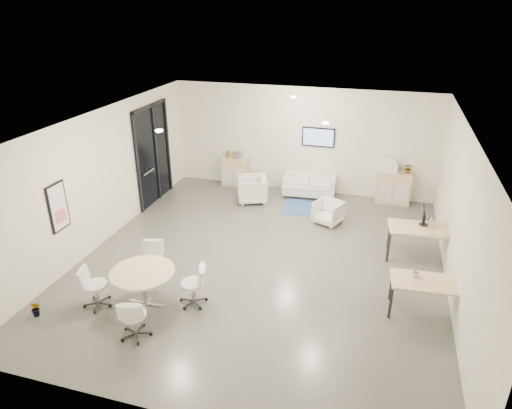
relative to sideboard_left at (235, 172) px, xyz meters
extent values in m
cube|color=#54524C|center=(2.07, -4.26, -0.86)|extent=(8.00, 9.00, 0.80)
cube|color=white|center=(2.07, -4.26, 3.14)|extent=(8.00, 9.00, 0.80)
cube|color=beige|center=(2.07, 0.64, 1.14)|extent=(8.00, 0.80, 3.20)
cube|color=beige|center=(2.07, -9.16, 1.14)|extent=(8.00, 0.80, 3.20)
cube|color=beige|center=(-2.33, -4.26, 1.14)|extent=(0.80, 9.00, 3.20)
cube|color=beige|center=(6.47, -4.26, 1.14)|extent=(0.80, 9.00, 3.20)
cube|color=black|center=(-1.89, -1.76, 0.97)|extent=(0.02, 1.90, 2.85)
cube|color=black|center=(-1.87, -1.76, 2.35)|extent=(0.06, 1.90, 0.08)
cube|color=black|center=(-1.87, -2.67, 0.97)|extent=(0.06, 0.08, 2.85)
cube|color=black|center=(-1.87, -0.85, 0.97)|extent=(0.06, 0.08, 2.85)
cube|color=black|center=(-1.87, -1.61, 0.97)|extent=(0.06, 0.07, 2.85)
cube|color=#B2B2B7|center=(-1.83, -2.21, 0.59)|extent=(0.04, 0.60, 0.05)
cube|color=black|center=(-1.90, -5.86, 1.09)|extent=(0.04, 0.54, 1.04)
cube|color=white|center=(-1.88, -5.86, 1.09)|extent=(0.01, 0.46, 0.96)
cube|color=pink|center=(-1.88, -5.86, 0.89)|extent=(0.01, 0.32, 0.30)
cube|color=black|center=(2.57, 0.20, 1.29)|extent=(0.98, 0.05, 0.58)
cube|color=#8BAAF0|center=(2.57, 0.18, 1.29)|extent=(0.90, 0.01, 0.50)
cylinder|color=#FFEAC6|center=(0.27, -5.26, 2.72)|extent=(0.14, 0.14, 0.03)
cylinder|color=#FFEAC6|center=(3.27, -3.76, 2.72)|extent=(0.14, 0.14, 0.03)
cylinder|color=#FFEAC6|center=(2.07, -1.26, 2.72)|extent=(0.14, 0.14, 0.03)
cube|color=tan|center=(0.00, 0.00, 0.00)|extent=(0.81, 0.41, 0.92)
cube|color=silver|center=(-0.19, -0.21, -0.09)|extent=(0.34, 0.02, 0.55)
cube|color=silver|center=(0.19, -0.21, -0.09)|extent=(0.34, 0.02, 0.55)
cube|color=tan|center=(4.88, -0.02, 0.03)|extent=(0.97, 0.45, 0.97)
cube|color=silver|center=(4.66, -0.25, -0.07)|extent=(0.41, 0.02, 0.58)
cube|color=silver|center=(5.11, -0.25, -0.07)|extent=(0.41, 0.02, 0.58)
cube|color=red|center=(-0.25, 0.00, 0.57)|extent=(0.04, 0.14, 0.22)
cube|color=#337FCC|center=(-0.19, 0.00, 0.57)|extent=(0.04, 0.14, 0.22)
cube|color=gold|center=(-0.13, 0.00, 0.57)|extent=(0.04, 0.14, 0.22)
cube|color=#4CB24C|center=(-0.07, 0.00, 0.57)|extent=(0.04, 0.14, 0.22)
cube|color=#CC6619|center=(-0.01, 0.00, 0.57)|extent=(0.04, 0.14, 0.22)
cube|color=purple|center=(0.05, 0.00, 0.57)|extent=(0.04, 0.14, 0.22)
cube|color=#E54C7F|center=(0.11, 0.00, 0.57)|extent=(0.04, 0.14, 0.22)
cube|color=teal|center=(0.17, 0.00, 0.57)|extent=(0.04, 0.14, 0.22)
cube|color=white|center=(4.68, -0.02, 0.66)|extent=(0.52, 0.44, 0.30)
cube|color=white|center=(4.68, -0.02, 0.84)|extent=(0.39, 0.33, 0.06)
cube|color=beige|center=(2.44, -0.20, -0.21)|extent=(1.62, 0.89, 0.29)
cube|color=beige|center=(2.44, 0.10, 0.08)|extent=(1.57, 0.29, 0.29)
cube|color=beige|center=(1.72, -0.20, -0.07)|extent=(0.19, 0.79, 0.59)
cube|color=beige|center=(3.15, -0.20, -0.07)|extent=(0.19, 0.79, 0.59)
cube|color=navy|center=(2.75, -1.10, -0.45)|extent=(1.77, 1.23, 0.01)
imported|color=beige|center=(0.88, -1.08, -0.03)|extent=(1.01, 1.04, 0.84)
imported|color=beige|center=(3.25, -1.90, -0.11)|extent=(0.86, 0.84, 0.69)
cube|color=tan|center=(5.55, -3.17, 0.32)|extent=(1.60, 0.91, 0.04)
cube|color=black|center=(4.84, -3.49, -0.08)|extent=(0.05, 0.05, 0.75)
cube|color=black|center=(6.26, -3.49, -0.08)|extent=(0.05, 0.05, 0.75)
cube|color=black|center=(4.84, -2.84, -0.08)|extent=(0.05, 0.05, 0.75)
cube|color=black|center=(6.26, -2.84, -0.08)|extent=(0.05, 0.05, 0.75)
cube|color=tan|center=(5.58, -5.28, 0.25)|extent=(1.45, 0.80, 0.04)
cube|color=black|center=(4.93, -5.58, -0.11)|extent=(0.05, 0.05, 0.69)
cube|color=black|center=(6.23, -5.58, -0.11)|extent=(0.05, 0.05, 0.69)
cube|color=black|center=(4.93, -4.98, -0.11)|extent=(0.05, 0.05, 0.69)
cube|color=black|center=(6.23, -4.98, -0.11)|extent=(0.05, 0.05, 0.69)
cylinder|color=black|center=(5.55, -3.02, 0.35)|extent=(0.20, 0.20, 0.02)
cube|color=black|center=(5.55, -3.02, 0.47)|extent=(0.04, 0.03, 0.24)
cube|color=black|center=(5.50, -3.02, 0.62)|extent=(0.03, 0.50, 0.32)
cylinder|color=tan|center=(0.32, -6.50, 0.28)|extent=(1.24, 1.24, 0.04)
cylinder|color=#B2B2B7|center=(0.32, -6.50, -0.10)|extent=(0.10, 0.10, 0.71)
cube|color=#B2B2B7|center=(0.32, -6.50, -0.44)|extent=(0.72, 0.06, 0.03)
cube|color=#B2B2B7|center=(0.32, -6.50, -0.44)|extent=(0.06, 0.72, 0.03)
imported|color=#3F7F3F|center=(5.23, -0.03, 0.63)|extent=(0.26, 0.29, 0.23)
imported|color=#3F7F3F|center=(-1.48, -7.41, -0.38)|extent=(0.19, 0.34, 0.15)
imported|color=white|center=(5.33, -5.19, 0.34)|extent=(0.16, 0.14, 0.13)
camera|label=1|loc=(4.47, -13.00, 5.03)|focal=32.00mm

